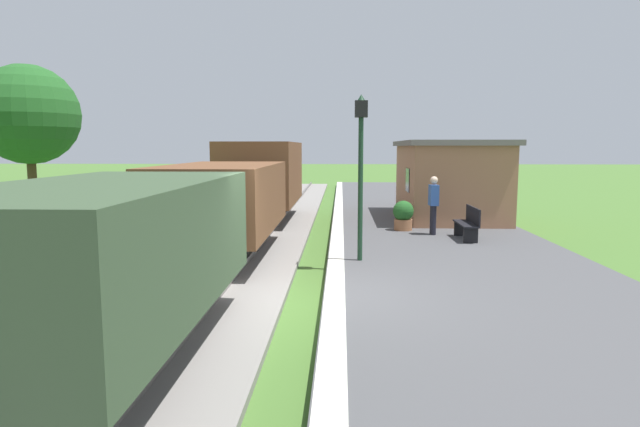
% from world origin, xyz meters
% --- Properties ---
extents(ground_plane, '(160.00, 160.00, 0.00)m').
position_xyz_m(ground_plane, '(0.00, 0.00, 0.00)').
color(ground_plane, '#47702D').
extents(platform_slab, '(6.00, 60.00, 0.25)m').
position_xyz_m(platform_slab, '(3.20, 0.00, 0.12)').
color(platform_slab, '#4C4C4F').
rests_on(platform_slab, ground).
extents(platform_edge_stripe, '(0.36, 60.00, 0.01)m').
position_xyz_m(platform_edge_stripe, '(0.40, 0.00, 0.25)').
color(platform_edge_stripe, silver).
rests_on(platform_edge_stripe, platform_slab).
extents(track_ballast, '(3.80, 60.00, 0.12)m').
position_xyz_m(track_ballast, '(-2.40, 0.00, 0.06)').
color(track_ballast, gray).
rests_on(track_ballast, ground).
extents(rail_near, '(0.07, 60.00, 0.14)m').
position_xyz_m(rail_near, '(-1.68, 0.00, 0.19)').
color(rail_near, slate).
rests_on(rail_near, track_ballast).
extents(rail_far, '(0.07, 60.00, 0.14)m').
position_xyz_m(rail_far, '(-3.12, 0.00, 0.19)').
color(rail_far, slate).
rests_on(rail_far, track_ballast).
extents(freight_train, '(2.50, 19.40, 2.72)m').
position_xyz_m(freight_train, '(-2.40, 4.45, 1.51)').
color(freight_train, '#384C33').
rests_on(freight_train, rail_near).
extents(station_hut, '(3.50, 5.80, 2.78)m').
position_xyz_m(station_hut, '(4.40, 10.45, 1.65)').
color(station_hut, '#9E6B4C').
rests_on(station_hut, platform_slab).
extents(bench_near_hut, '(0.42, 1.50, 0.91)m').
position_xyz_m(bench_near_hut, '(4.04, 5.73, 0.72)').
color(bench_near_hut, black).
rests_on(bench_near_hut, platform_slab).
extents(bench_down_platform, '(0.42, 1.50, 0.91)m').
position_xyz_m(bench_down_platform, '(4.04, 14.73, 0.72)').
color(bench_down_platform, black).
rests_on(bench_down_platform, platform_slab).
extents(person_waiting, '(0.26, 0.39, 1.71)m').
position_xyz_m(person_waiting, '(3.20, 6.53, 1.18)').
color(person_waiting, black).
rests_on(person_waiting, platform_slab).
extents(potted_planter, '(0.64, 0.64, 0.92)m').
position_xyz_m(potted_planter, '(2.43, 7.33, 0.72)').
color(potted_planter, '#9E6642').
rests_on(potted_planter, platform_slab).
extents(lamp_post_near, '(0.28, 0.28, 3.70)m').
position_xyz_m(lamp_post_near, '(0.93, 2.85, 2.80)').
color(lamp_post_near, '#193823').
rests_on(lamp_post_near, platform_slab).
extents(tree_trackside_far, '(3.18, 3.18, 5.43)m').
position_xyz_m(tree_trackside_far, '(-9.55, 7.89, 3.82)').
color(tree_trackside_far, '#4C3823').
rests_on(tree_trackside_far, ground).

